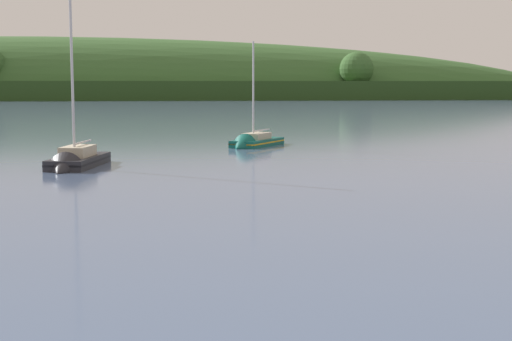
% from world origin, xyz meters
% --- Properties ---
extents(far_shoreline_hill, '(473.33, 67.72, 40.43)m').
position_xyz_m(far_shoreline_hill, '(-53.45, 252.51, 0.40)').
color(far_shoreline_hill, '#27431B').
rests_on(far_shoreline_hill, ground).
extents(sailboat_near_mooring, '(5.27, 6.68, 9.26)m').
position_xyz_m(sailboat_near_mooring, '(-4.91, 60.57, 0.19)').
color(sailboat_near_mooring, '#0F564C').
rests_on(sailboat_near_mooring, ground).
extents(sailboat_midwater_white, '(3.44, 7.25, 11.56)m').
position_xyz_m(sailboat_midwater_white, '(-16.98, 46.87, 0.19)').
color(sailboat_midwater_white, '#232328').
rests_on(sailboat_midwater_white, ground).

